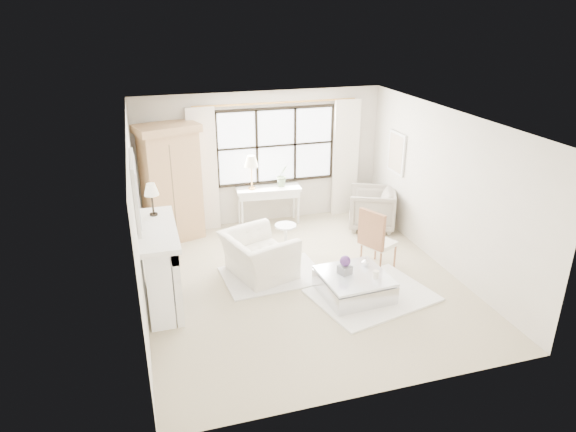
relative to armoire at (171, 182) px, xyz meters
name	(u,v)px	position (x,y,z in m)	size (l,w,h in m)	color
floor	(303,282)	(1.85, -2.36, -1.14)	(5.50, 5.50, 0.00)	tan
ceiling	(305,119)	(1.85, -2.36, 1.56)	(5.50, 5.50, 0.00)	white
wall_back	(262,158)	(1.85, 0.39, 0.21)	(5.00, 5.00, 0.00)	beige
wall_front	(383,294)	(1.85, -5.11, 0.21)	(5.00, 5.00, 0.00)	white
wall_left	(137,224)	(-0.65, -2.36, 0.21)	(5.50, 5.50, 0.00)	beige
wall_right	(445,190)	(4.35, -2.36, 0.21)	(5.50, 5.50, 0.00)	beige
window_pane	(276,146)	(2.15, 0.37, 0.46)	(2.40, 0.02, 1.50)	silver
window_frame	(276,146)	(2.15, 0.36, 0.46)	(2.50, 0.04, 1.50)	black
curtain_rod	(276,103)	(2.15, 0.31, 1.33)	(0.04, 0.04, 3.30)	#B3803E
curtain_left	(203,170)	(0.65, 0.29, 0.10)	(0.55, 0.10, 2.47)	silver
curtain_right	(346,158)	(3.65, 0.29, 0.10)	(0.55, 0.10, 2.47)	white
fireplace	(158,265)	(-0.43, -2.36, -0.49)	(0.58, 1.66, 1.26)	white
mirror_frame	(135,191)	(-0.62, -2.36, 0.70)	(0.05, 1.15, 0.95)	silver
mirror_glass	(138,191)	(-0.59, -2.36, 0.70)	(0.02, 1.00, 0.80)	silver
art_frame	(397,153)	(4.32, -0.66, 0.41)	(0.04, 0.62, 0.82)	silver
art_canvas	(396,153)	(4.30, -0.66, 0.41)	(0.01, 0.52, 0.72)	beige
mantel_lamp	(151,191)	(-0.40, -1.88, 0.51)	(0.22, 0.22, 0.51)	black
armoire	(171,182)	(0.00, 0.00, 0.00)	(1.27, 0.99, 2.24)	tan
console_table	(269,206)	(1.92, 0.14, -0.74)	(1.34, 0.57, 0.80)	white
console_lamp	(251,162)	(1.58, 0.16, 0.22)	(0.28, 0.28, 0.69)	#BA8440
orchid_plant	(282,176)	(2.22, 0.15, -0.11)	(0.25, 0.20, 0.45)	#647D53
side_table	(286,234)	(1.91, -1.14, -0.81)	(0.40, 0.40, 0.51)	white
rug_left	(273,275)	(1.42, -2.04, -1.13)	(1.63, 1.15, 0.03)	silver
rug_right	(372,295)	(2.75, -3.11, -1.12)	(1.79, 1.34, 0.03)	white
club_armchair	(259,255)	(1.21, -1.93, -0.77)	(1.13, 0.99, 0.74)	white
wingback_chair	(372,208)	(3.88, -0.62, -0.73)	(0.88, 0.91, 0.82)	#9D9485
french_chair	(377,251)	(3.23, -2.25, -0.83)	(0.65, 0.64, 1.08)	#A46A44
coffee_table	(354,286)	(2.47, -3.02, -0.96)	(1.06, 1.06, 0.38)	silver
planter_box	(345,270)	(2.34, -2.94, -0.69)	(0.18, 0.18, 0.13)	slate
planter_flowers	(345,261)	(2.34, -2.94, -0.54)	(0.17, 0.17, 0.17)	#502B6C
pillar_candle	(376,274)	(2.74, -3.20, -0.70)	(0.09, 0.09, 0.12)	white
coffee_vase	(365,262)	(2.75, -2.80, -0.69)	(0.13, 0.13, 0.14)	silver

